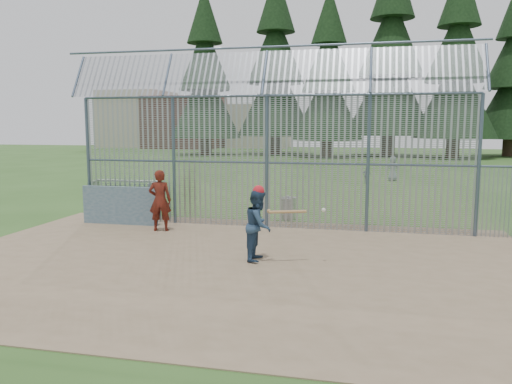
% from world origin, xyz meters
% --- Properties ---
extents(ground, '(120.00, 120.00, 0.00)m').
position_xyz_m(ground, '(0.00, 0.00, 0.00)').
color(ground, '#2D511E').
rests_on(ground, ground).
extents(dirt_infield, '(14.00, 10.00, 0.02)m').
position_xyz_m(dirt_infield, '(0.00, -0.50, 0.01)').
color(dirt_infield, '#756047').
rests_on(dirt_infield, ground).
extents(dugout_wall, '(2.50, 0.12, 1.20)m').
position_xyz_m(dugout_wall, '(-4.60, 2.90, 0.62)').
color(dugout_wall, '#38566B').
rests_on(dugout_wall, dirt_infield).
extents(batter, '(0.63, 0.80, 1.64)m').
position_xyz_m(batter, '(0.57, -0.26, 0.84)').
color(batter, navy).
rests_on(batter, dirt_infield).
extents(onlooker, '(0.75, 0.58, 1.82)m').
position_xyz_m(onlooker, '(-2.97, 2.27, 0.93)').
color(onlooker, maroon).
rests_on(onlooker, dirt_infield).
extents(bg_kid_standing, '(0.77, 0.61, 1.39)m').
position_xyz_m(bg_kid_standing, '(4.40, 17.94, 0.69)').
color(bg_kid_standing, slate).
rests_on(bg_kid_standing, ground).
extents(bg_kid_seated, '(0.54, 0.28, 0.88)m').
position_xyz_m(bg_kid_seated, '(2.96, 16.26, 0.44)').
color(bg_kid_seated, slate).
rests_on(bg_kid_seated, ground).
extents(batting_gear, '(1.66, 0.46, 0.61)m').
position_xyz_m(batting_gear, '(0.73, -0.29, 1.54)').
color(batting_gear, red).
rests_on(batting_gear, ground).
extents(trash_can, '(0.56, 0.56, 0.82)m').
position_xyz_m(trash_can, '(0.44, 4.92, 0.38)').
color(trash_can, gray).
rests_on(trash_can, ground).
extents(bleacher, '(3.00, 0.95, 0.72)m').
position_xyz_m(bleacher, '(-7.38, 8.42, 0.41)').
color(bleacher, slate).
rests_on(bleacher, ground).
extents(backstop_fence, '(20.09, 0.81, 5.30)m').
position_xyz_m(backstop_fence, '(1.81, 3.43, 2.36)').
color(backstop_fence, '#47566B').
rests_on(backstop_fence, ground).
extents(conifer_row, '(38.48, 12.26, 20.20)m').
position_xyz_m(conifer_row, '(1.93, 41.51, 10.83)').
color(conifer_row, '#332319').
rests_on(conifer_row, ground).
extents(distant_buildings, '(26.50, 10.50, 8.00)m').
position_xyz_m(distant_buildings, '(-23.18, 56.49, 3.60)').
color(distant_buildings, brown).
rests_on(distant_buildings, ground).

